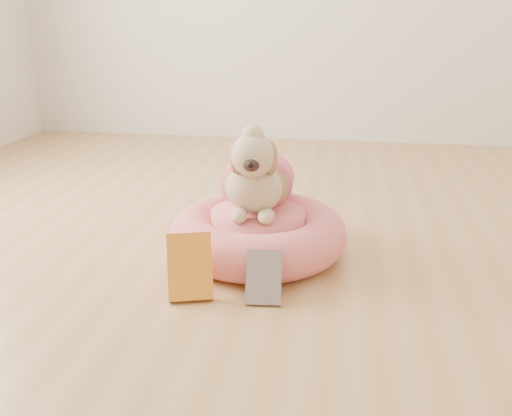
# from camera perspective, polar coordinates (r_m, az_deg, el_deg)

# --- Properties ---
(floor) EXTENTS (4.50, 4.50, 0.00)m
(floor) POSITION_cam_1_polar(r_m,az_deg,el_deg) (1.97, -0.47, -6.82)
(floor) COLOR #B1814A
(floor) RESTS_ON ground
(pet_bed) EXTENTS (0.65, 0.65, 0.17)m
(pet_bed) POSITION_cam_1_polar(r_m,az_deg,el_deg) (2.12, 0.22, -2.57)
(pet_bed) COLOR #E4596C
(pet_bed) RESTS_ON floor
(dog) EXTENTS (0.35, 0.49, 0.34)m
(dog) POSITION_cam_1_polar(r_m,az_deg,el_deg) (2.07, 0.07, 4.49)
(dog) COLOR brown
(dog) RESTS_ON pet_bed
(book_yellow) EXTENTS (0.17, 0.16, 0.20)m
(book_yellow) POSITION_cam_1_polar(r_m,az_deg,el_deg) (1.81, -6.64, -5.84)
(book_yellow) COLOR gold
(book_yellow) RESTS_ON floor
(book_white) EXTENTS (0.12, 0.11, 0.16)m
(book_white) POSITION_cam_1_polar(r_m,az_deg,el_deg) (1.78, 0.78, -6.95)
(book_white) COLOR silver
(book_white) RESTS_ON floor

